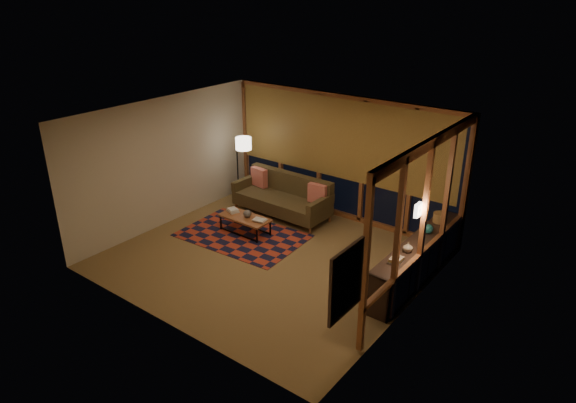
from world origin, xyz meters
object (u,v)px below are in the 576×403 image
Objects in this scene: floor_lamp at (238,167)px; bookshelf at (418,260)px; sofa at (282,197)px; coffee_table at (245,225)px.

bookshelf is at bearing 14.01° from floor_lamp.
sofa is 1.44m from floor_lamp.
floor_lamp is at bearing 175.95° from sofa.
coffee_table is at bearing -172.41° from bookshelf.
sofa is 3.56m from bookshelf.
sofa reaches higher than bookshelf.
floor_lamp is (-1.32, 1.25, 0.63)m from coffee_table.
sofa is at bearing 169.26° from bookshelf.
bookshelf is (3.57, 0.48, 0.19)m from coffee_table.
sofa is 2.00× the size of coffee_table.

